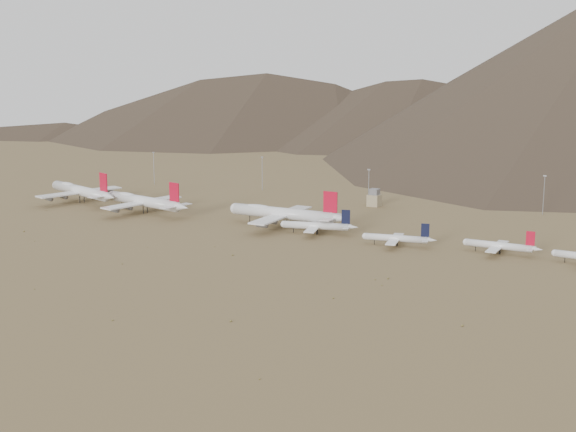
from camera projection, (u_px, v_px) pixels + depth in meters
The scene contains 13 objects.
ground at pixel (239, 235), 459.32m from camera, with size 3000.00×3000.00×0.00m, color olive.
widebody_west at pixel (81, 191), 558.06m from camera, with size 78.66×62.19×23.95m.
widebody_centre at pixel (144, 201), 520.27m from camera, with size 77.25×60.26×23.10m.
widebody_east at pixel (284, 213), 478.67m from camera, with size 80.42×61.82×23.87m.
narrowbody_a at pixel (318, 226), 459.74m from camera, with size 44.01×32.69×14.99m.
narrowbody_b at pixel (398, 238), 430.84m from camera, with size 39.86×29.33×13.37m.
narrowbody_c at pixel (501, 246), 413.74m from camera, with size 41.21×29.55×13.59m.
control_tower at pixel (374, 199), 544.44m from camera, with size 8.00×8.00×12.00m.
mast_far_west at pixel (154, 166), 635.98m from camera, with size 2.00×0.60×25.70m.
mast_west at pixel (262, 172), 607.11m from camera, with size 2.00×0.60×25.70m.
mast_centre at pixel (369, 186), 541.54m from camera, with size 2.00×0.60×25.70m.
mast_east at pixel (544, 193), 514.01m from camera, with size 2.00×0.60×25.70m.
desert_scrub at pixel (144, 271), 381.07m from camera, with size 416.22×172.30×0.80m.
Camera 1 is at (252.97, -371.00, 101.29)m, focal length 50.00 mm.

